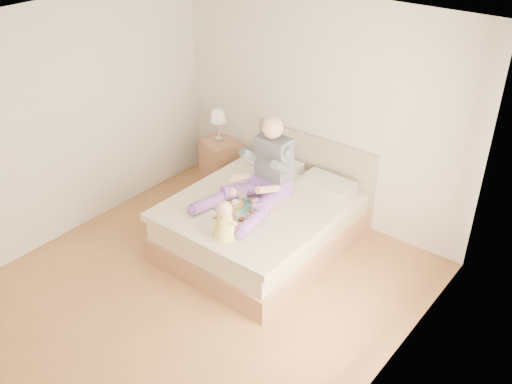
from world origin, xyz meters
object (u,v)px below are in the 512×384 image
Objects in this scene: bed at (266,219)px; adult at (262,176)px; baby at (225,222)px; tray at (241,209)px; nightstand at (221,161)px.

adult is (-0.03, -0.04, 0.57)m from bed.
baby reaches higher than bed.
adult reaches higher than bed.
bed is at bearing 98.91° from tray.
bed is 1.91× the size of adult.
adult reaches higher than tray.
adult is 2.79× the size of baby.
baby is (0.17, -0.82, -0.11)m from adult.
tray is at bearing -87.74° from adult.
tray reaches higher than nightstand.
bed is 1.60m from nightstand.
tray is (-0.02, -0.40, 0.33)m from bed.
bed is 3.66× the size of nightstand.
nightstand is 1.02× the size of tray.
baby is at bearing -29.58° from nightstand.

